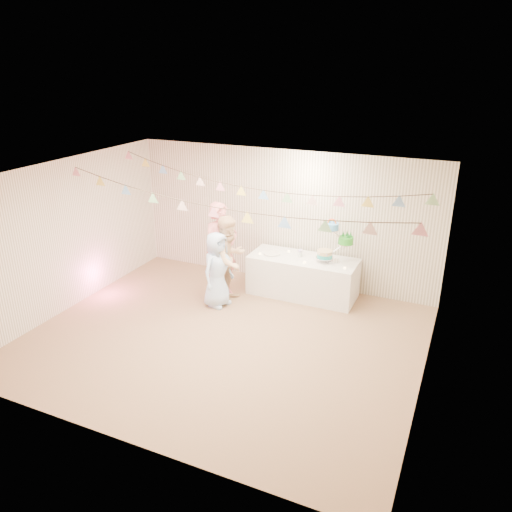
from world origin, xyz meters
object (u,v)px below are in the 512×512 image
at_px(cake_stand, 335,242).
at_px(person_child, 217,270).
at_px(person_adult_b, 229,259).
at_px(table, 303,277).
at_px(person_adult_a, 221,251).

bearing_deg(cake_stand, person_child, -149.55).
bearing_deg(person_child, cake_stand, -47.60).
relative_size(cake_stand, person_adult_b, 0.46).
xyz_separation_m(table, person_adult_a, (-1.34, -0.65, 0.53)).
distance_m(table, cake_stand, 0.93).
xyz_separation_m(person_adult_b, person_child, (-0.12, -0.24, -0.12)).
relative_size(table, person_child, 1.44).
height_order(cake_stand, person_adult_b, person_adult_b).
bearing_deg(person_adult_a, person_child, -130.40).
bearing_deg(person_adult_b, cake_stand, -52.39).
xyz_separation_m(cake_stand, person_child, (-1.79, -1.05, -0.44)).
relative_size(person_adult_a, person_adult_b, 1.11).
bearing_deg(person_child, table, -39.13).
relative_size(cake_stand, person_adult_a, 0.42).
distance_m(person_adult_a, person_child, 0.42).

